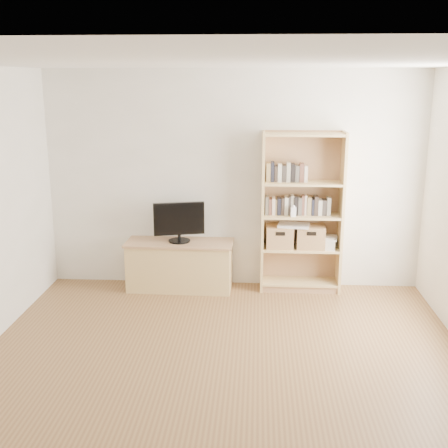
# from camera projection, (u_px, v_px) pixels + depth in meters

# --- Properties ---
(floor) EXTENTS (4.50, 5.00, 0.01)m
(floor) POSITION_uv_depth(u_px,v_px,m) (220.00, 389.00, 4.63)
(floor) COLOR brown
(floor) RESTS_ON ground
(back_wall) EXTENTS (4.50, 0.02, 2.60)m
(back_wall) POSITION_uv_depth(u_px,v_px,m) (234.00, 180.00, 6.72)
(back_wall) COLOR silver
(back_wall) RESTS_ON floor
(front_wall) EXTENTS (4.50, 0.02, 2.60)m
(front_wall) POSITION_uv_depth(u_px,v_px,m) (169.00, 441.00, 1.89)
(front_wall) COLOR silver
(front_wall) RESTS_ON floor
(ceiling) EXTENTS (4.50, 5.00, 0.01)m
(ceiling) POSITION_uv_depth(u_px,v_px,m) (219.00, 61.00, 3.98)
(ceiling) COLOR white
(ceiling) RESTS_ON back_wall
(tv_stand) EXTENTS (1.25, 0.49, 0.57)m
(tv_stand) POSITION_uv_depth(u_px,v_px,m) (180.00, 266.00, 6.79)
(tv_stand) COLOR tan
(tv_stand) RESTS_ON floor
(bookshelf) EXTENTS (0.95, 0.34, 1.90)m
(bookshelf) POSITION_uv_depth(u_px,v_px,m) (302.00, 213.00, 6.60)
(bookshelf) COLOR tan
(bookshelf) RESTS_ON floor
(television) EXTENTS (0.60, 0.19, 0.47)m
(television) POSITION_uv_depth(u_px,v_px,m) (179.00, 222.00, 6.65)
(television) COLOR black
(television) RESTS_ON tv_stand
(books_row_mid) EXTENTS (0.77, 0.19, 0.21)m
(books_row_mid) POSITION_uv_depth(u_px,v_px,m) (302.00, 206.00, 6.60)
(books_row_mid) COLOR #514D47
(books_row_mid) RESTS_ON bookshelf
(books_row_upper) EXTENTS (0.37, 0.15, 0.19)m
(books_row_upper) POSITION_uv_depth(u_px,v_px,m) (285.00, 173.00, 6.51)
(books_row_upper) COLOR #514D47
(books_row_upper) RESTS_ON bookshelf
(baby_monitor) EXTENTS (0.06, 0.04, 0.11)m
(baby_monitor) POSITION_uv_depth(u_px,v_px,m) (293.00, 212.00, 6.49)
(baby_monitor) COLOR white
(baby_monitor) RESTS_ON bookshelf
(basket_left) EXTENTS (0.33, 0.27, 0.26)m
(basket_left) POSITION_uv_depth(u_px,v_px,m) (279.00, 237.00, 6.68)
(basket_left) COLOR #8F6040
(basket_left) RESTS_ON bookshelf
(basket_right) EXTENTS (0.34, 0.28, 0.27)m
(basket_right) POSITION_uv_depth(u_px,v_px,m) (311.00, 237.00, 6.66)
(basket_right) COLOR #8F6040
(basket_right) RESTS_ON bookshelf
(laptop) EXTENTS (0.40, 0.30, 0.03)m
(laptop) POSITION_uv_depth(u_px,v_px,m) (294.00, 225.00, 6.63)
(laptop) COLOR white
(laptop) RESTS_ON basket_left
(magazine_stack) EXTENTS (0.23, 0.29, 0.12)m
(magazine_stack) POSITION_uv_depth(u_px,v_px,m) (328.00, 243.00, 6.66)
(magazine_stack) COLOR silver
(magazine_stack) RESTS_ON bookshelf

